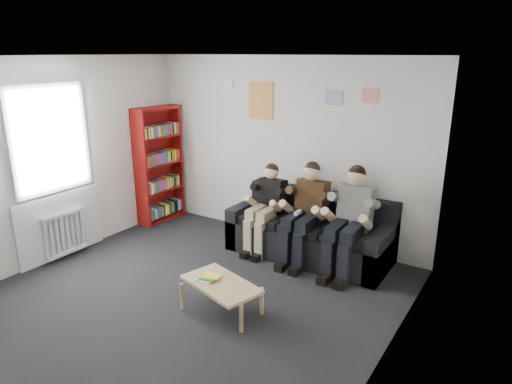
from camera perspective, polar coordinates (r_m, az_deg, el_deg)
room_shell at (r=4.81m, az=-11.19°, el=-0.02°), size 5.00×5.00×5.00m
sofa at (r=6.42m, az=6.81°, el=-5.26°), size 2.22×0.91×0.86m
bookshelf at (r=7.71m, az=-11.95°, el=3.34°), size 0.29×0.86×1.90m
coffee_table at (r=5.05m, az=-4.37°, el=-11.67°), size 0.88×0.48×0.35m
game_cases at (r=5.10m, az=-5.92°, el=-10.62°), size 0.22×0.20×0.04m
person_left at (r=6.42m, az=1.16°, el=-2.05°), size 0.36×0.77×1.25m
person_middle at (r=6.12m, az=6.09°, el=-2.73°), size 0.41×0.88×1.35m
person_right at (r=5.88m, az=11.50°, el=-3.69°), size 0.43×0.92×1.38m
radiator at (r=6.83m, az=-22.77°, el=-4.75°), size 0.10×0.64×0.60m
window at (r=6.68m, az=-23.80°, el=0.81°), size 0.05×1.30×2.36m
poster_large at (r=6.85m, az=0.62°, el=11.35°), size 0.42×0.01×0.55m
poster_blue at (r=6.31m, az=9.69°, el=11.53°), size 0.25×0.01×0.20m
poster_pink at (r=6.13m, az=14.10°, el=11.57°), size 0.22×0.01×0.18m
poster_sign at (r=7.17m, az=-3.56°, el=13.18°), size 0.20×0.01×0.14m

